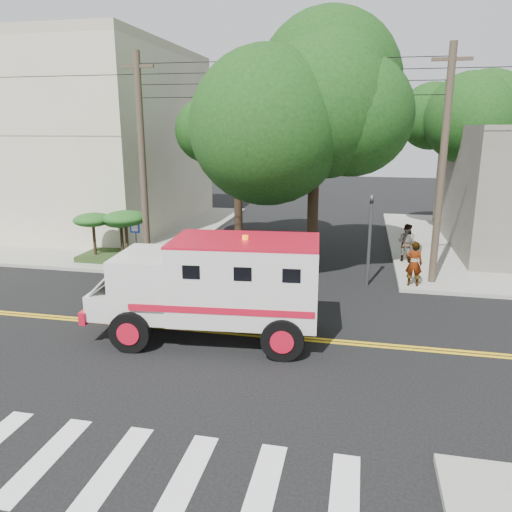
# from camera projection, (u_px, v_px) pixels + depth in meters

# --- Properties ---
(ground) EXTENTS (100.00, 100.00, 0.00)m
(ground) POSITION_uv_depth(u_px,v_px,m) (239.00, 333.00, 15.14)
(ground) COLOR black
(ground) RESTS_ON ground
(sidewalk_nw) EXTENTS (17.00, 17.00, 0.15)m
(sidewalk_nw) POSITION_uv_depth(u_px,v_px,m) (79.00, 227.00, 30.61)
(sidewalk_nw) COLOR gray
(sidewalk_nw) RESTS_ON ground
(building_left) EXTENTS (16.00, 14.00, 10.00)m
(building_left) POSITION_uv_depth(u_px,v_px,m) (55.00, 142.00, 31.15)
(building_left) COLOR #B5AE94
(building_left) RESTS_ON sidewalk_nw
(utility_pole_left) EXTENTS (0.28, 0.28, 9.00)m
(utility_pole_left) POSITION_uv_depth(u_px,v_px,m) (143.00, 166.00, 20.81)
(utility_pole_left) COLOR #382D23
(utility_pole_left) RESTS_ON ground
(utility_pole_right) EXTENTS (0.28, 0.28, 9.00)m
(utility_pole_right) POSITION_uv_depth(u_px,v_px,m) (442.00, 170.00, 18.60)
(utility_pole_right) COLOR #382D23
(utility_pole_right) RESTS_ON ground
(tree_main) EXTENTS (6.08, 5.70, 9.85)m
(tree_main) POSITION_uv_depth(u_px,v_px,m) (327.00, 96.00, 18.80)
(tree_main) COLOR black
(tree_main) RESTS_ON ground
(tree_left) EXTENTS (4.48, 4.20, 7.70)m
(tree_left) POSITION_uv_depth(u_px,v_px,m) (243.00, 133.00, 25.38)
(tree_left) COLOR black
(tree_left) RESTS_ON ground
(tree_right) EXTENTS (4.80, 4.50, 8.20)m
(tree_right) POSITION_uv_depth(u_px,v_px,m) (469.00, 126.00, 26.75)
(tree_right) COLOR black
(tree_right) RESTS_ON ground
(traffic_signal) EXTENTS (0.15, 0.18, 3.60)m
(traffic_signal) POSITION_uv_depth(u_px,v_px,m) (370.00, 230.00, 19.12)
(traffic_signal) COLOR #3F3F42
(traffic_signal) RESTS_ON ground
(accessibility_sign) EXTENTS (0.45, 0.10, 2.02)m
(accessibility_sign) POSITION_uv_depth(u_px,v_px,m) (136.00, 237.00, 21.88)
(accessibility_sign) COLOR #3F3F42
(accessibility_sign) RESTS_ON ground
(palm_planter) EXTENTS (3.52, 2.63, 2.36)m
(palm_planter) POSITION_uv_depth(u_px,v_px,m) (114.00, 228.00, 22.49)
(palm_planter) COLOR #1E3314
(palm_planter) RESTS_ON sidewalk_nw
(armored_truck) EXTENTS (6.83, 3.16, 3.02)m
(armored_truck) POSITION_uv_depth(u_px,v_px,m) (216.00, 283.00, 14.40)
(armored_truck) COLOR silver
(armored_truck) RESTS_ON ground
(pedestrian_a) EXTENTS (0.64, 0.43, 1.74)m
(pedestrian_a) POSITION_uv_depth(u_px,v_px,m) (414.00, 264.00, 18.99)
(pedestrian_a) COLOR gray
(pedestrian_a) RESTS_ON sidewalk_ne
(pedestrian_b) EXTENTS (1.05, 0.99, 1.72)m
(pedestrian_b) POSITION_uv_depth(u_px,v_px,m) (406.00, 243.00, 22.48)
(pedestrian_b) COLOR gray
(pedestrian_b) RESTS_ON sidewalk_ne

